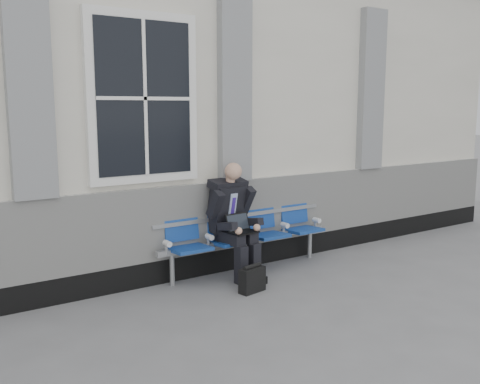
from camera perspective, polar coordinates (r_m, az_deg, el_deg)
ground at (r=5.33m, az=-6.66°, el=-14.86°), size 70.00×70.00×0.00m
station_building at (r=8.12m, az=-18.49°, el=9.11°), size 14.40×4.40×4.49m
bench at (r=7.07m, az=0.63°, el=-4.03°), size 2.60×0.47×0.91m
businessman at (r=6.75m, az=-0.75°, el=-2.61°), size 0.62×0.83×1.47m
briefcase at (r=6.35m, az=1.30°, el=-9.28°), size 0.35×0.20×0.34m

